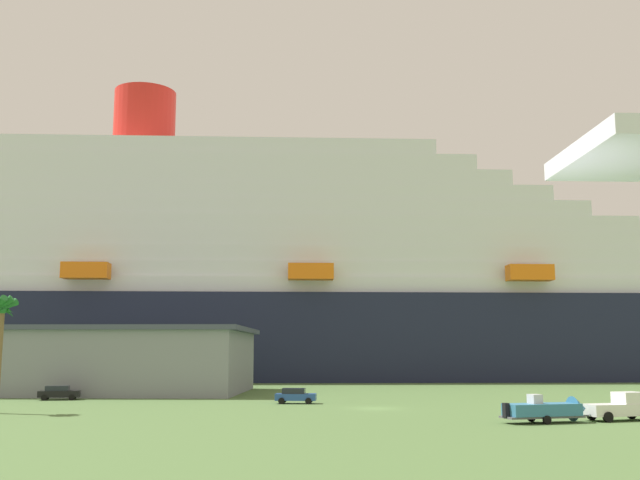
# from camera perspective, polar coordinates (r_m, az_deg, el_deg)

# --- Properties ---
(ground_plane) EXTENTS (600.00, 600.00, 0.00)m
(ground_plane) POSITION_cam_1_polar(r_m,az_deg,el_deg) (102.31, 1.87, -11.62)
(ground_plane) COLOR #4C6B38
(cruise_ship) EXTENTS (266.55, 42.12, 65.09)m
(cruise_ship) POSITION_cam_1_polar(r_m,az_deg,el_deg) (148.03, -1.88, -3.76)
(cruise_ship) COLOR #191E38
(cruise_ship) RESTS_ON ground_plane
(terminal_building) EXTENTS (45.58, 29.39, 8.56)m
(terminal_building) POSITION_cam_1_polar(r_m,az_deg,el_deg) (104.59, -17.50, -8.81)
(terminal_building) COLOR gray
(terminal_building) RESTS_ON ground_plane
(pickup_truck) EXTENTS (5.90, 3.19, 2.20)m
(pickup_truck) POSITION_cam_1_polar(r_m,az_deg,el_deg) (64.27, 22.22, -11.84)
(pickup_truck) COLOR white
(pickup_truck) RESTS_ON ground_plane
(small_boat_on_trailer) EXTENTS (7.98, 3.41, 2.15)m
(small_boat_on_trailer) POSITION_cam_1_polar(r_m,az_deg,el_deg) (60.55, 17.34, -12.39)
(small_boat_on_trailer) COLOR #595960
(small_boat_on_trailer) RESTS_ON ground_plane
(palm_tree) EXTENTS (2.98, 2.98, 10.41)m
(palm_tree) POSITION_cam_1_polar(r_m,az_deg,el_deg) (72.37, -23.41, -5.64)
(palm_tree) COLOR brown
(palm_tree) RESTS_ON ground_plane
(parked_car_blue_suv) EXTENTS (4.46, 2.51, 1.58)m
(parked_car_blue_suv) POSITION_cam_1_polar(r_m,az_deg,el_deg) (79.12, -1.92, -11.90)
(parked_car_blue_suv) COLOR #264C99
(parked_car_blue_suv) RESTS_ON ground_plane
(parked_car_silver_sedan) EXTENTS (4.77, 2.65, 1.58)m
(parked_car_silver_sedan) POSITION_cam_1_polar(r_m,az_deg,el_deg) (92.10, -11.31, -11.28)
(parked_car_silver_sedan) COLOR silver
(parked_car_silver_sedan) RESTS_ON ground_plane
(parked_car_black_coupe) EXTENTS (4.64, 2.46, 1.58)m
(parked_car_black_coupe) POSITION_cam_1_polar(r_m,az_deg,el_deg) (89.97, -19.50, -11.02)
(parked_car_black_coupe) COLOR black
(parked_car_black_coupe) RESTS_ON ground_plane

